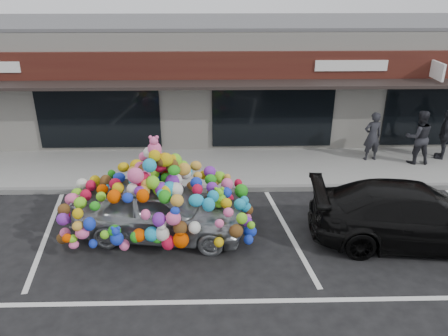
{
  "coord_description": "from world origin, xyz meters",
  "views": [
    {
      "loc": [
        0.97,
        -9.07,
        5.88
      ],
      "look_at": [
        1.22,
        1.4,
        1.24
      ],
      "focal_mm": 35.0,
      "sensor_mm": 36.0,
      "label": 1
    }
  ],
  "objects_px": {
    "toy_car": "(160,203)",
    "black_sedan": "(415,215)",
    "pedestrian_a": "(372,136)",
    "pedestrian_c": "(445,134)",
    "pedestrian_b": "(419,137)"
  },
  "relations": [
    {
      "from": "toy_car",
      "to": "black_sedan",
      "type": "xyz_separation_m",
      "value": [
        6.04,
        -0.43,
        -0.16
      ]
    },
    {
      "from": "pedestrian_a",
      "to": "pedestrian_c",
      "type": "height_order",
      "value": "pedestrian_c"
    },
    {
      "from": "pedestrian_b",
      "to": "pedestrian_c",
      "type": "bearing_deg",
      "value": -158.19
    },
    {
      "from": "toy_car",
      "to": "black_sedan",
      "type": "distance_m",
      "value": 6.05
    },
    {
      "from": "pedestrian_a",
      "to": "black_sedan",
      "type": "bearing_deg",
      "value": 75.44
    },
    {
      "from": "toy_car",
      "to": "pedestrian_a",
      "type": "bearing_deg",
      "value": -48.77
    },
    {
      "from": "black_sedan",
      "to": "pedestrian_c",
      "type": "distance_m",
      "value": 5.69
    },
    {
      "from": "black_sedan",
      "to": "pedestrian_c",
      "type": "relative_size",
      "value": 2.89
    },
    {
      "from": "pedestrian_b",
      "to": "toy_car",
      "type": "bearing_deg",
      "value": 28.07
    },
    {
      "from": "pedestrian_a",
      "to": "pedestrian_b",
      "type": "relative_size",
      "value": 0.93
    },
    {
      "from": "toy_car",
      "to": "pedestrian_c",
      "type": "distance_m",
      "value": 10.06
    },
    {
      "from": "toy_car",
      "to": "pedestrian_a",
      "type": "xyz_separation_m",
      "value": [
        6.58,
        4.29,
        0.11
      ]
    },
    {
      "from": "toy_car",
      "to": "pedestrian_c",
      "type": "xyz_separation_m",
      "value": [
        9.06,
        4.38,
        0.12
      ]
    },
    {
      "from": "toy_car",
      "to": "pedestrian_c",
      "type": "height_order",
      "value": "toy_car"
    },
    {
      "from": "pedestrian_a",
      "to": "pedestrian_b",
      "type": "bearing_deg",
      "value": 159.85
    }
  ]
}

